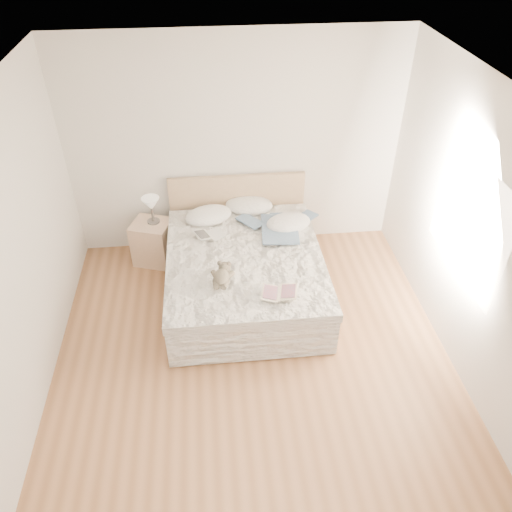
% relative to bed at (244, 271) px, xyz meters
% --- Properties ---
extents(floor, '(4.00, 4.50, 0.00)m').
position_rel_bed_xyz_m(floor, '(0.00, -1.19, -0.31)').
color(floor, brown).
rests_on(floor, ground).
extents(ceiling, '(4.00, 4.50, 0.00)m').
position_rel_bed_xyz_m(ceiling, '(0.00, -1.19, 2.39)').
color(ceiling, white).
rests_on(ceiling, ground).
extents(wall_back, '(4.00, 0.02, 2.70)m').
position_rel_bed_xyz_m(wall_back, '(0.00, 1.06, 1.04)').
color(wall_back, silver).
rests_on(wall_back, ground).
extents(wall_left, '(0.02, 4.50, 2.70)m').
position_rel_bed_xyz_m(wall_left, '(-2.00, -1.19, 1.04)').
color(wall_left, silver).
rests_on(wall_left, ground).
extents(wall_right, '(0.02, 4.50, 2.70)m').
position_rel_bed_xyz_m(wall_right, '(2.00, -1.19, 1.04)').
color(wall_right, silver).
rests_on(wall_right, ground).
extents(window, '(0.02, 1.30, 1.10)m').
position_rel_bed_xyz_m(window, '(1.99, -0.89, 1.14)').
color(window, white).
rests_on(window, wall_right).
extents(bed, '(1.72, 2.14, 1.00)m').
position_rel_bed_xyz_m(bed, '(0.00, 0.00, 0.00)').
color(bed, tan).
rests_on(bed, floor).
extents(nightstand, '(0.55, 0.52, 0.56)m').
position_rel_bed_xyz_m(nightstand, '(-1.09, 0.72, -0.03)').
color(nightstand, tan).
rests_on(nightstand, floor).
extents(table_lamp, '(0.24, 0.24, 0.34)m').
position_rel_bed_xyz_m(table_lamp, '(-1.05, 0.75, 0.49)').
color(table_lamp, '#4F4944').
rests_on(table_lamp, nightstand).
extents(pillow_left, '(0.67, 0.56, 0.17)m').
position_rel_bed_xyz_m(pillow_left, '(-0.37, 0.70, 0.33)').
color(pillow_left, white).
rests_on(pillow_left, bed).
extents(pillow_middle, '(0.67, 0.53, 0.18)m').
position_rel_bed_xyz_m(pillow_middle, '(0.14, 0.88, 0.33)').
color(pillow_middle, white).
rests_on(pillow_middle, bed).
extents(pillow_right, '(0.62, 0.50, 0.16)m').
position_rel_bed_xyz_m(pillow_right, '(0.57, 0.44, 0.33)').
color(pillow_right, white).
rests_on(pillow_right, bed).
extents(blouse, '(0.73, 0.77, 0.03)m').
position_rel_bed_xyz_m(blouse, '(0.45, 0.34, 0.32)').
color(blouse, '#3E5671').
rests_on(blouse, bed).
extents(photo_book, '(0.39, 0.34, 0.02)m').
position_rel_bed_xyz_m(photo_book, '(-0.38, 0.30, 0.32)').
color(photo_book, silver).
rests_on(photo_book, bed).
extents(childrens_book, '(0.41, 0.32, 0.02)m').
position_rel_bed_xyz_m(childrens_book, '(0.29, -0.78, 0.32)').
color(childrens_book, '#F1E3C3').
rests_on(childrens_book, bed).
extents(teddy_bear, '(0.26, 0.33, 0.16)m').
position_rel_bed_xyz_m(teddy_bear, '(-0.28, -0.57, 0.34)').
color(teddy_bear, brown).
rests_on(teddy_bear, bed).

